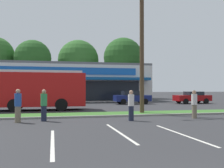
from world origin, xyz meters
TOP-DOWN VIEW (x-y plane):
  - grass_median at (0.00, 14.00)m, footprint 56.00×2.20m
  - curb_lip at (0.00, 12.78)m, footprint 56.00×0.24m
  - parking_stripe_1 at (-2.05, 5.88)m, footprint 0.12×4.80m
  - parking_stripe_2 at (0.59, 7.16)m, footprint 0.12×4.80m
  - parking_stripe_3 at (2.87, 6.27)m, footprint 0.12×4.80m
  - storefront_building at (-0.93, 36.60)m, footprint 24.34×14.54m
  - tree_mid_left at (-5.41, 42.60)m, footprint 6.19×6.19m
  - tree_mid at (2.65, 45.91)m, footprint 7.69×7.69m
  - tree_mid_right at (10.45, 42.28)m, footprint 7.15×7.15m
  - utility_pole at (3.86, 13.99)m, footprint 3.03×2.40m
  - city_bus at (-5.90, 19.11)m, footprint 12.94×2.66m
  - car_0 at (14.15, 24.71)m, footprint 4.21×1.90m
  - car_2 at (6.84, 25.42)m, footprint 4.17×1.86m
  - pedestrian_near_bench at (-3.84, 11.32)m, footprint 0.36×0.36m
  - pedestrian_by_pole at (2.19, 10.72)m, footprint 0.34×0.34m
  - pedestrian_mid at (-2.52, 11.61)m, footprint 0.35×0.35m
  - pedestrian_far at (6.25, 11.00)m, footprint 0.34×0.34m

SIDE VIEW (x-z plane):
  - parking_stripe_1 at x=-2.05m, z-range 0.00..0.01m
  - parking_stripe_2 at x=0.59m, z-range 0.00..0.01m
  - parking_stripe_3 at x=2.87m, z-range 0.00..0.01m
  - grass_median at x=0.00m, z-range 0.00..0.12m
  - curb_lip at x=0.00m, z-range 0.00..0.12m
  - car_0 at x=14.15m, z-range 0.03..1.46m
  - car_2 at x=6.84m, z-range 0.02..1.51m
  - pedestrian_far at x=6.25m, z-range 0.00..1.69m
  - pedestrian_by_pole at x=2.19m, z-range 0.00..1.70m
  - pedestrian_mid at x=-2.52m, z-range 0.00..1.74m
  - pedestrian_near_bench at x=-3.84m, z-range 0.00..1.77m
  - city_bus at x=-5.90m, z-range 0.14..3.39m
  - storefront_building at x=-0.93m, z-range 0.00..5.24m
  - utility_pole at x=3.86m, z-range 0.36..11.61m
  - tree_mid_left at x=-5.41m, z-range 1.91..11.96m
  - tree_mid at x=2.65m, z-range 1.63..12.62m
  - tree_mid_right at x=10.45m, z-range 1.94..13.00m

